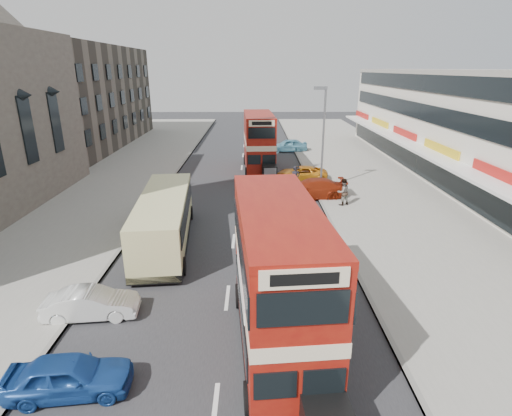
% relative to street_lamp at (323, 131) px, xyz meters
% --- Properties ---
extents(ground, '(160.00, 160.00, 0.00)m').
position_rel_street_lamp_xyz_m(ground, '(-6.52, -18.00, -4.78)').
color(ground, '#28282B').
rests_on(ground, ground).
extents(road_surface, '(12.00, 90.00, 0.01)m').
position_rel_street_lamp_xyz_m(road_surface, '(-6.52, 2.00, -4.78)').
color(road_surface, '#28282B').
rests_on(road_surface, ground).
extents(pavement_right, '(12.00, 90.00, 0.15)m').
position_rel_street_lamp_xyz_m(pavement_right, '(5.48, 2.00, -4.71)').
color(pavement_right, gray).
rests_on(pavement_right, ground).
extents(pavement_left, '(12.00, 90.00, 0.15)m').
position_rel_street_lamp_xyz_m(pavement_left, '(-18.52, 2.00, -4.71)').
color(pavement_left, gray).
rests_on(pavement_left, ground).
extents(kerb_left, '(0.20, 90.00, 0.16)m').
position_rel_street_lamp_xyz_m(kerb_left, '(-12.62, 2.00, -4.71)').
color(kerb_left, gray).
rests_on(kerb_left, ground).
extents(kerb_right, '(0.20, 90.00, 0.16)m').
position_rel_street_lamp_xyz_m(kerb_right, '(-0.42, 2.00, -4.71)').
color(kerb_right, gray).
rests_on(kerb_right, ground).
extents(brick_terrace, '(14.00, 28.00, 12.00)m').
position_rel_street_lamp_xyz_m(brick_terrace, '(-28.52, 20.00, 1.22)').
color(brick_terrace, '#66594C').
rests_on(brick_terrace, ground).
extents(commercial_row, '(9.90, 46.20, 9.30)m').
position_rel_street_lamp_xyz_m(commercial_row, '(13.42, 4.00, -0.09)').
color(commercial_row, silver).
rests_on(commercial_row, ground).
extents(street_lamp, '(1.00, 0.20, 8.12)m').
position_rel_street_lamp_xyz_m(street_lamp, '(0.00, 0.00, 0.00)').
color(street_lamp, slate).
rests_on(street_lamp, ground).
extents(bus_main, '(3.26, 9.29, 5.08)m').
position_rel_street_lamp_xyz_m(bus_main, '(-4.55, -19.14, -2.11)').
color(bus_main, black).
rests_on(bus_main, ground).
extents(bus_second, '(3.00, 9.53, 5.23)m').
position_rel_street_lamp_xyz_m(bus_second, '(-4.83, 6.87, -2.03)').
color(bus_second, black).
rests_on(bus_second, ground).
extents(coach, '(3.43, 10.07, 2.62)m').
position_rel_street_lamp_xyz_m(coach, '(-10.32, -10.30, -3.24)').
color(coach, black).
rests_on(coach, ground).
extents(car_left_near, '(3.85, 1.90, 1.26)m').
position_rel_street_lamp_xyz_m(car_left_near, '(-10.96, -21.33, -4.15)').
color(car_left_near, '#1A4593').
rests_on(car_left_near, ground).
extents(car_left_front, '(3.75, 1.64, 1.20)m').
position_rel_street_lamp_xyz_m(car_left_front, '(-11.82, -17.36, -4.19)').
color(car_left_front, silver).
rests_on(car_left_front, ground).
extents(car_right_a, '(5.25, 2.34, 1.50)m').
position_rel_street_lamp_xyz_m(car_right_a, '(-0.96, -1.99, -4.04)').
color(car_right_a, maroon).
rests_on(car_right_a, ground).
extents(car_right_b, '(4.55, 2.20, 1.25)m').
position_rel_street_lamp_xyz_m(car_right_b, '(-1.11, 3.16, -4.16)').
color(car_right_b, orange).
rests_on(car_right_b, ground).
extents(car_right_c, '(4.51, 1.99, 1.51)m').
position_rel_street_lamp_xyz_m(car_right_c, '(-1.19, 16.04, -4.03)').
color(car_right_c, '#5EA4BD').
rests_on(car_right_c, ground).
extents(pedestrian_near, '(0.86, 0.76, 1.96)m').
position_rel_street_lamp_xyz_m(pedestrian_near, '(0.99, -4.03, -3.66)').
color(pedestrian_near, gray).
rests_on(pedestrian_near, pavement_right).
extents(cyclist, '(0.76, 1.83, 2.25)m').
position_rel_street_lamp_xyz_m(cyclist, '(-2.10, -0.96, -4.01)').
color(cyclist, gray).
rests_on(cyclist, ground).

